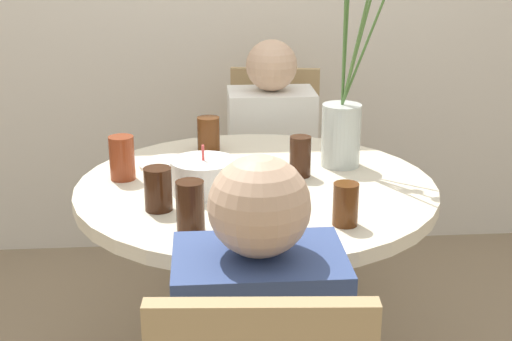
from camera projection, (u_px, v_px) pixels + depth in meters
name	position (u px, v px, depth m)	size (l,w,h in m)	color
dining_table	(256.00, 230.00, 2.18)	(1.07, 1.07, 0.77)	beige
chair_right_flank	(273.00, 165.00, 3.05)	(0.46, 0.46, 0.93)	tan
birthday_cake	(204.00, 176.00, 2.04)	(0.19, 0.19, 0.14)	white
flower_vase	(346.00, 110.00, 2.23)	(0.24, 0.21, 0.67)	silver
side_plate	(169.00, 164.00, 2.29)	(0.19, 0.19, 0.01)	silver
drink_glass_0	(300.00, 156.00, 2.17)	(0.07, 0.07, 0.13)	#33190C
drink_glass_1	(122.00, 158.00, 2.14)	(0.08, 0.08, 0.13)	maroon
drink_glass_2	(346.00, 204.00, 1.81)	(0.07, 0.07, 0.11)	#51280F
drink_glass_3	(209.00, 134.00, 2.43)	(0.08, 0.08, 0.12)	#51280F
drink_glass_4	(158.00, 189.00, 1.91)	(0.08, 0.08, 0.12)	#33190C
drink_glass_5	(190.00, 207.00, 1.77)	(0.07, 0.07, 0.13)	#33190C
person_woman	(271.00, 181.00, 2.91)	(0.34, 0.24, 1.09)	#383333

